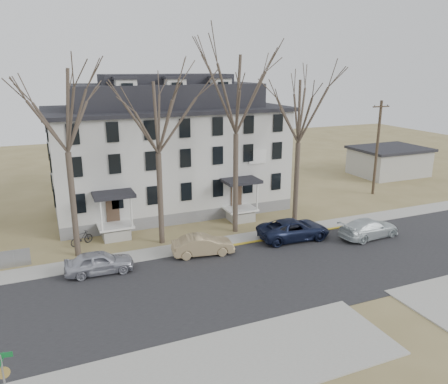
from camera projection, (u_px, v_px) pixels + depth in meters
name	position (u px, v px, depth m)	size (l,w,h in m)	color
ground	(288.00, 289.00, 25.81)	(120.00, 120.00, 0.00)	olive
main_road	(271.00, 275.00, 27.58)	(120.00, 10.00, 0.04)	#27272A
far_sidewalk	(233.00, 241.00, 32.90)	(120.00, 2.00, 0.08)	#A09F97
near_sidewalk_left	(185.00, 378.00, 18.39)	(20.00, 5.00, 0.08)	#A09F97
yellow_curb	(296.00, 235.00, 33.97)	(14.00, 0.25, 0.06)	gold
boarding_house	(168.00, 150.00, 39.48)	(20.80, 12.36, 12.05)	slate
distant_building	(389.00, 161.00, 52.77)	(8.50, 6.50, 3.35)	#A09F97
tree_far_left	(63.00, 105.00, 27.53)	(8.40, 8.40, 13.72)	#473B31
tree_mid_left	(157.00, 113.00, 29.97)	(7.80, 7.80, 12.74)	#473B31
tree_center	(236.00, 89.00, 31.80)	(9.00, 9.00, 14.70)	#473B31
tree_mid_right	(300.00, 107.00, 34.27)	(7.80, 7.80, 12.74)	#473B31
utility_pole_far	(377.00, 147.00, 43.77)	(2.00, 0.28, 9.50)	#3D3023
car_silver	(99.00, 263.00, 27.55)	(1.71, 4.26, 1.45)	#ADAFBB
car_tan	(203.00, 246.00, 30.26)	(1.49, 4.27, 1.41)	tan
car_navy	(294.00, 230.00, 33.04)	(2.54, 5.51, 1.53)	#151C36
car_white	(369.00, 229.00, 33.38)	(2.03, 4.99, 1.45)	silver
bicycle_left	(121.00, 233.00, 33.22)	(0.59, 1.70, 0.89)	black
bicycle_right	(82.00, 239.00, 31.94)	(0.50, 1.79, 1.07)	black
street_sign	(4.00, 378.00, 15.65)	(0.83, 0.83, 2.92)	gray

